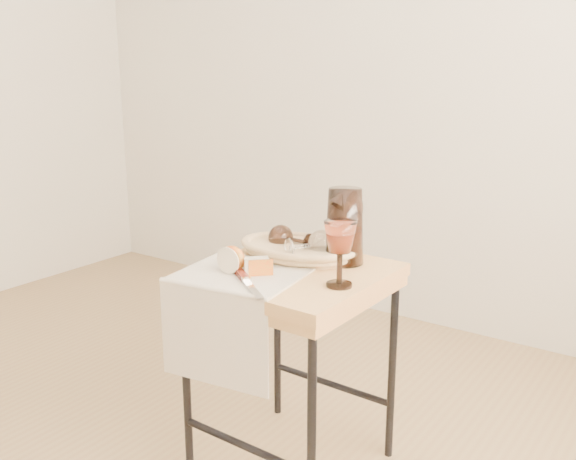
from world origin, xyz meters
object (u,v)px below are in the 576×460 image
Objects in this scene: goblet_lying_a at (293,240)px; pitcher at (345,226)px; side_table at (292,371)px; bread_basket at (298,251)px; goblet_lying_b at (308,245)px; wine_goblet at (340,254)px; table_knife at (247,282)px; tea_towel at (242,273)px; apple_half at (233,259)px.

goblet_lying_a is 0.18m from pitcher.
bread_basket reaches higher than side_table.
wine_goblet reaches higher than goblet_lying_b.
goblet_lying_a is 0.94× the size of goblet_lying_b.
goblet_lying_b is (0.05, -0.02, 0.03)m from bread_basket.
side_table is at bearing -152.45° from goblet_lying_b.
goblet_lying_b is at bearing 157.75° from goblet_lying_a.
pitcher is 0.36m from table_knife.
side_table is at bearing 46.46° from tea_towel.
table_knife is at bearing -152.10° from goblet_lying_b.
wine_goblet is 2.21× the size of apple_half.
goblet_lying_b reaches higher than goblet_lying_a.
table_knife is (-0.20, -0.14, -0.08)m from wine_goblet.
tea_towel is 0.24m from goblet_lying_a.
apple_half is at bearing -165.37° from wine_goblet.
side_table is 1.93× the size of bread_basket.
table_knife reaches higher than tea_towel.
tea_towel is at bearing -105.05° from bread_basket.
goblet_lying_b is 0.24m from apple_half.
tea_towel reaches higher than side_table.
side_table is at bearing 123.79° from table_knife.
side_table is at bearing 164.88° from wine_goblet.
side_table is 2.87× the size of table_knife.
side_table is 0.46m from pitcher.
table_knife is at bearing -33.84° from apple_half.
bread_basket is at bearing 147.74° from wine_goblet.
pitcher reaches higher than goblet_lying_a.
side_table is 4.75× the size of goblet_lying_b.
bread_basket is at bearing 133.56° from table_knife.
tea_towel is 2.62× the size of goblet_lying_a.
wine_goblet is at bearing -15.12° from side_table.
goblet_lying_a reaches higher than bread_basket.
apple_half reaches higher than bread_basket.
tea_towel is at bearing -114.42° from pitcher.
pitcher reaches higher than table_knife.
table_knife is at bearing -96.72° from pitcher.
pitcher is (0.09, 0.14, 0.43)m from side_table.
goblet_lying_b is 0.51× the size of pitcher.
goblet_lying_a is (0.01, 0.23, 0.05)m from tea_towel.
goblet_lying_b is 0.27m from table_knife.
bread_basket is at bearing 71.42° from apple_half.
wine_goblet reaches higher than tea_towel.
goblet_lying_a reaches higher than apple_half.
apple_half is (-0.11, -0.13, 0.36)m from side_table.
bread_basket is 4.08× the size of apple_half.
goblet_lying_b is at bearing -25.79° from bread_basket.
side_table is 1.92× the size of tea_towel.
wine_goblet reaches higher than bread_basket.
bread_basket reaches higher than table_knife.
pitcher reaches higher than tea_towel.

